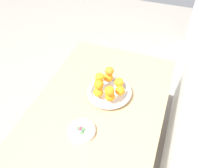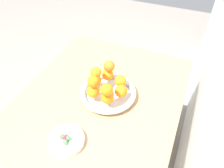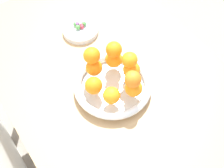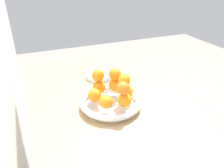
{
  "view_description": "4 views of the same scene",
  "coord_description": "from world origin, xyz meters",
  "views": [
    {
      "loc": [
        0.75,
        0.34,
        1.76
      ],
      "look_at": [
        -0.12,
        0.04,
        0.81
      ],
      "focal_mm": 35.0,
      "sensor_mm": 36.0,
      "label": 1
    },
    {
      "loc": [
        0.58,
        0.34,
        1.51
      ],
      "look_at": [
        -0.09,
        0.05,
        0.83
      ],
      "focal_mm": 35.0,
      "sensor_mm": 36.0,
      "label": 2
    },
    {
      "loc": [
        -0.53,
        0.34,
        1.58
      ],
      "look_at": [
        -0.13,
        0.06,
        0.84
      ],
      "focal_mm": 45.0,
      "sensor_mm": 36.0,
      "label": 3
    },
    {
      "loc": [
        -0.85,
        0.34,
        1.29
      ],
      "look_at": [
        -0.13,
        0.04,
        0.88
      ],
      "focal_mm": 35.0,
      "sensor_mm": 36.0,
      "label": 4
    }
  ],
  "objects": [
    {
      "name": "orange_1",
      "position": [
        -0.03,
        -0.01,
        0.81
      ],
      "size": [
        0.06,
        0.06,
        0.06
      ],
      "primitive_type": "sphere",
      "color": "orange",
      "rests_on": "fruit_bowl"
    },
    {
      "name": "orange_6",
      "position": [
        -0.04,
        -0.01,
        0.87
      ],
      "size": [
        0.05,
        0.05,
        0.05
      ],
      "primitive_type": "sphere",
      "color": "orange",
      "rests_on": "orange_1"
    },
    {
      "name": "orange_4",
      "position": [
        -0.15,
        0.07,
        0.81
      ],
      "size": [
        0.06,
        0.06,
        0.06
      ],
      "primitive_type": "sphere",
      "color": "orange",
      "rests_on": "fruit_bowl"
    },
    {
      "name": "orange_9",
      "position": [
        -0.01,
        0.06,
        0.87
      ],
      "size": [
        0.06,
        0.06,
        0.06
      ],
      "primitive_type": "sphere",
      "color": "orange",
      "rests_on": "orange_2"
    },
    {
      "name": "orange_3",
      "position": [
        -0.08,
        0.1,
        0.81
      ],
      "size": [
        0.06,
        0.06,
        0.06
      ],
      "primitive_type": "sphere",
      "color": "orange",
      "rests_on": "fruit_bowl"
    },
    {
      "name": "orange_2",
      "position": [
        -0.02,
        0.06,
        0.81
      ],
      "size": [
        0.06,
        0.06,
        0.06
      ],
      "primitive_type": "sphere",
      "color": "orange",
      "rests_on": "fruit_bowl"
    },
    {
      "name": "candy_dish",
      "position": [
        0.21,
        -0.02,
        0.75
      ],
      "size": [
        0.15,
        0.15,
        0.02
      ],
      "primitive_type": "cylinder",
      "color": "silver",
      "rests_on": "dining_table"
    },
    {
      "name": "candy_ball_4",
      "position": [
        0.22,
        -0.01,
        0.77
      ],
      "size": [
        0.02,
        0.02,
        0.02
      ],
      "primitive_type": "sphere",
      "color": "#8C4C99",
      "rests_on": "candy_dish"
    },
    {
      "name": "orange_7",
      "position": [
        -0.17,
        0.01,
        0.87
      ],
      "size": [
        0.05,
        0.05,
        0.05
      ],
      "primitive_type": "sphere",
      "color": "orange",
      "rests_on": "orange_5"
    },
    {
      "name": "candy_ball_3",
      "position": [
        0.21,
        -0.04,
        0.77
      ],
      "size": [
        0.02,
        0.02,
        0.02
      ],
      "primitive_type": "sphere",
      "color": "#4C9947",
      "rests_on": "candy_dish"
    },
    {
      "name": "candy_ball_0",
      "position": [
        0.23,
        -0.01,
        0.77
      ],
      "size": [
        0.02,
        0.02,
        0.02
      ],
      "primitive_type": "sphere",
      "color": "#4C9947",
      "rests_on": "candy_dish"
    },
    {
      "name": "orange_0",
      "position": [
        -0.1,
        -0.04,
        0.81
      ],
      "size": [
        0.06,
        0.06,
        0.06
      ],
      "primitive_type": "sphere",
      "color": "orange",
      "rests_on": "fruit_bowl"
    },
    {
      "name": "candy_ball_1",
      "position": [
        0.2,
        -0.02,
        0.77
      ],
      "size": [
        0.02,
        0.02,
        0.02
      ],
      "primitive_type": "sphere",
      "color": "#C6384C",
      "rests_on": "candy_dish"
    },
    {
      "name": "candy_ball_5",
      "position": [
        0.21,
        -0.01,
        0.77
      ],
      "size": [
        0.02,
        0.02,
        0.02
      ],
      "primitive_type": "sphere",
      "color": "#4C9947",
      "rests_on": "candy_dish"
    },
    {
      "name": "orange_8",
      "position": [
        -0.1,
        -0.03,
        0.87
      ],
      "size": [
        0.05,
        0.05,
        0.05
      ],
      "primitive_type": "sphere",
      "color": "orange",
      "rests_on": "orange_0"
    },
    {
      "name": "dining_table",
      "position": [
        0.0,
        0.0,
        0.65
      ],
      "size": [
        1.1,
        0.76,
        0.74
      ],
      "color": "tan",
      "rests_on": "ground_plane"
    },
    {
      "name": "candy_ball_2",
      "position": [
        0.21,
        -0.03,
        0.77
      ],
      "size": [
        0.02,
        0.02,
        0.02
      ],
      "primitive_type": "sphere",
      "color": "#C6384C",
      "rests_on": "candy_dish"
    },
    {
      "name": "orange_5",
      "position": [
        -0.17,
        0.0,
        0.81
      ],
      "size": [
        0.06,
        0.06,
        0.06
      ],
      "primitive_type": "sphere",
      "color": "orange",
      "rests_on": "fruit_bowl"
    },
    {
      "name": "fruit_bowl",
      "position": [
        -0.09,
        0.03,
        0.76
      ],
      "size": [
        0.27,
        0.27,
        0.04
      ],
      "color": "silver",
      "rests_on": "dining_table"
    }
  ]
}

